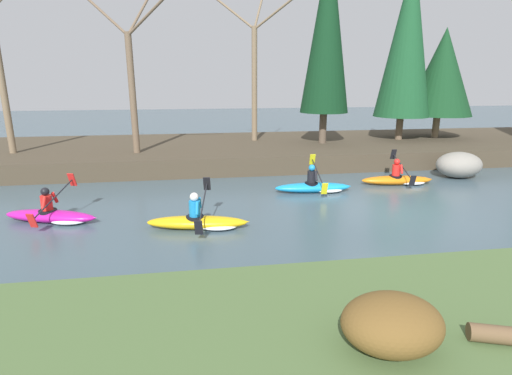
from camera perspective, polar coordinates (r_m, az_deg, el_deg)
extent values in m
plane|color=#425660|center=(13.00, 17.95, -3.02)|extent=(90.00, 90.00, 0.00)
cube|color=#473D2D|center=(21.06, 7.17, 5.50)|extent=(44.00, 8.15, 0.79)
cylinder|color=brown|center=(20.47, 9.53, 8.40)|extent=(0.36, 0.36, 1.53)
cone|color=#0F3319|center=(20.48, 10.15, 21.74)|extent=(2.36, 2.36, 7.99)
cylinder|color=brown|center=(22.82, 19.78, 8.01)|extent=(0.36, 0.36, 1.21)
cone|color=#194C28|center=(22.77, 20.86, 19.39)|extent=(2.82, 2.82, 7.86)
cylinder|color=#7A664C|center=(24.27, 24.30, 7.95)|extent=(0.36, 0.36, 1.21)
cone|color=#143D1E|center=(24.14, 25.06, 14.69)|extent=(3.42, 3.42, 4.52)
cylinder|color=#7A664C|center=(20.25, -32.51, 12.45)|extent=(0.28, 0.28, 5.91)
cylinder|color=brown|center=(18.11, -17.23, 12.59)|extent=(0.28, 0.28, 4.99)
cylinder|color=brown|center=(19.12, -20.44, 21.87)|extent=(1.84, 1.57, 1.66)
cylinder|color=brown|center=(17.41, -15.23, 22.67)|extent=(1.93, 1.65, 1.47)
cylinder|color=brown|center=(19.22, -16.46, 22.43)|extent=(0.85, 2.08, 1.85)
cylinder|color=#7A664C|center=(21.02, -0.23, 14.41)|extent=(0.28, 0.28, 5.65)
cylinder|color=#7A664C|center=(21.95, -3.34, 23.76)|extent=(2.07, 1.76, 1.87)
cylinder|color=#7A664C|center=(20.59, 3.26, 24.01)|extent=(2.17, 1.85, 1.65)
cylinder|color=#7A664C|center=(22.44, 0.42, 23.87)|extent=(0.94, 2.34, 2.08)
ellipsoid|color=brown|center=(5.58, 18.84, -17.90)|extent=(1.30, 1.09, 0.71)
ellipsoid|color=orange|center=(16.19, 19.44, 1.00)|extent=(2.75, 0.86, 0.34)
cone|color=orange|center=(16.70, 23.38, 1.09)|extent=(0.37, 0.23, 0.20)
cylinder|color=black|center=(16.14, 19.32, 1.50)|extent=(0.52, 0.52, 0.08)
cylinder|color=red|center=(16.08, 19.40, 2.36)|extent=(0.33, 0.33, 0.42)
sphere|color=red|center=(16.02, 19.50, 3.49)|extent=(0.25, 0.25, 0.23)
cylinder|color=red|center=(16.32, 19.43, 2.85)|extent=(0.11, 0.23, 0.35)
cylinder|color=red|center=(15.89, 20.08, 2.47)|extent=(0.11, 0.23, 0.35)
cylinder|color=black|center=(16.15, 20.19, 2.80)|extent=(0.22, 1.91, 0.65)
cube|color=black|center=(16.95, 19.04, 4.52)|extent=(0.21, 0.18, 0.41)
cube|color=black|center=(15.37, 21.46, 0.90)|extent=(0.21, 0.18, 0.41)
ellipsoid|color=white|center=(16.43, 21.18, 0.75)|extent=(1.16, 0.80, 0.18)
ellipsoid|color=#1993D6|center=(14.36, 8.08, 0.00)|extent=(2.73, 0.77, 0.34)
cone|color=#1993D6|center=(14.69, 12.81, 0.18)|extent=(0.36, 0.22, 0.20)
cylinder|color=black|center=(14.32, 7.91, 0.55)|extent=(0.51, 0.51, 0.08)
cylinder|color=black|center=(14.26, 7.94, 1.53)|extent=(0.32, 0.32, 0.42)
sphere|color=#1E89D1|center=(14.18, 7.99, 2.80)|extent=(0.24, 0.24, 0.23)
cylinder|color=black|center=(14.49, 8.13, 2.09)|extent=(0.10, 0.23, 0.35)
cylinder|color=black|center=(14.03, 8.57, 1.65)|extent=(0.10, 0.23, 0.35)
cylinder|color=black|center=(14.28, 8.86, 2.04)|extent=(0.16, 1.91, 0.65)
cube|color=yellow|center=(15.12, 8.06, 4.00)|extent=(0.21, 0.17, 0.41)
cube|color=yellow|center=(13.46, 9.77, -0.17)|extent=(0.21, 0.17, 0.41)
ellipsoid|color=white|center=(14.52, 10.18, -0.25)|extent=(1.14, 0.77, 0.18)
ellipsoid|color=yellow|center=(10.91, -8.42, -4.95)|extent=(2.76, 1.01, 0.34)
cone|color=yellow|center=(10.79, -1.86, -4.92)|extent=(0.38, 0.25, 0.20)
cylinder|color=black|center=(10.87, -8.71, -4.24)|extent=(0.55, 0.55, 0.08)
cylinder|color=#1984CC|center=(10.79, -8.76, -2.98)|extent=(0.34, 0.34, 0.42)
sphere|color=white|center=(10.69, -8.83, -1.33)|extent=(0.26, 0.26, 0.23)
cylinder|color=#1984CC|center=(10.97, -8.08, -2.16)|extent=(0.12, 0.24, 0.35)
cylinder|color=#1984CC|center=(10.52, -8.43, -2.94)|extent=(0.12, 0.24, 0.35)
cylinder|color=black|center=(10.72, -7.57, -2.35)|extent=(0.33, 1.90, 0.65)
cube|color=black|center=(11.54, -7.03, 0.54)|extent=(0.22, 0.19, 0.41)
cube|color=black|center=(9.93, -8.21, -5.70)|extent=(0.22, 0.19, 0.41)
ellipsoid|color=white|center=(10.87, -5.52, -5.38)|extent=(1.19, 0.86, 0.18)
ellipsoid|color=#C61999|center=(12.69, -27.34, -3.65)|extent=(2.76, 1.36, 0.34)
cone|color=#C61999|center=(12.01, -22.49, -4.00)|extent=(0.39, 0.29, 0.20)
cylinder|color=black|center=(12.67, -27.60, -3.01)|extent=(0.60, 0.60, 0.08)
cylinder|color=red|center=(12.61, -27.74, -1.93)|extent=(0.37, 0.37, 0.42)
sphere|color=black|center=(12.52, -27.92, -0.51)|extent=(0.29, 0.29, 0.23)
cylinder|color=red|center=(12.71, -26.81, -1.27)|extent=(0.15, 0.24, 0.35)
cylinder|color=red|center=(12.34, -28.05, -1.89)|extent=(0.15, 0.24, 0.35)
cylinder|color=black|center=(12.44, -26.95, -1.43)|extent=(0.59, 1.84, 0.65)
cube|color=red|center=(13.12, -24.79, 1.02)|extent=(0.24, 0.21, 0.41)
cube|color=red|center=(11.80, -29.36, -4.16)|extent=(0.24, 0.21, 0.41)
ellipsoid|color=white|center=(12.40, -25.21, -4.18)|extent=(1.26, 0.99, 0.18)
ellipsoid|color=gray|center=(18.30, 27.00, 2.91)|extent=(1.85, 1.45, 1.05)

